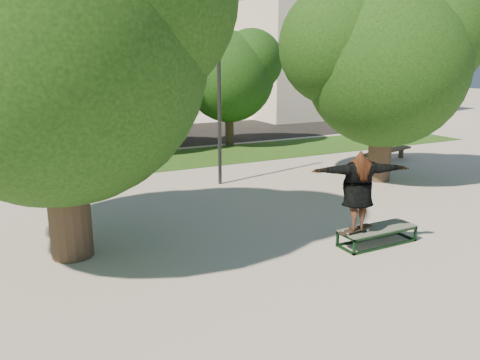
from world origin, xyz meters
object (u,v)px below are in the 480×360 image
bench (387,152)px  car_dark (103,125)px  lamppost (219,87)px  tree_left (47,34)px  tree_right (383,56)px  car_grey (119,129)px  car_silver_b (142,125)px  grind_box (377,236)px  car_silver_a (11,134)px

bench → car_dark: car_dark is taller
lamppost → car_dark: 11.69m
tree_left → lamppost: bearing=36.4°
tree_left → tree_right: (10.21, 1.99, -0.33)m
car_grey → car_silver_b: bearing=18.5°
tree_right → car_grey: 13.45m
tree_left → car_dark: size_ratio=1.66×
lamppost → bench: lamppost is taller
grind_box → car_silver_b: (-0.63, 16.51, 0.59)m
car_grey → car_silver_b: car_silver_b is taller
grind_box → car_silver_a: (-6.80, 16.21, 0.54)m
lamppost → tree_left: bearing=-143.6°
tree_left → tree_right: tree_left is taller
lamppost → car_silver_a: bearing=121.0°
tree_left → car_silver_b: size_ratio=1.33×
lamppost → car_grey: lamppost is taller
lamppost → car_silver_b: size_ratio=1.14×
tree_right → car_dark: 15.11m
tree_left → car_silver_a: bearing=92.6°
tree_right → car_dark: bearing=115.8°
car_silver_b → car_grey: bearing=-156.8°
lamppost → grind_box: lamppost is taller
tree_left → car_silver_b: tree_left is taller
tree_left → bench: tree_left is taller
bench → car_grey: car_grey is taller
bench → car_grey: 12.77m
car_grey → car_silver_b: size_ratio=0.91×
car_grey → car_silver_b: (1.35, 0.52, 0.10)m
lamppost → grind_box: (0.88, -6.37, -2.96)m
tree_left → tree_right: 10.41m
tree_right → lamppost: bearing=158.7°
tree_left → car_dark: (3.79, 15.24, -3.72)m
grind_box → car_grey: size_ratio=0.37×
car_dark → tree_right: bearing=-73.7°
tree_right → grind_box: (-4.04, -4.46, -3.90)m
car_silver_a → car_dark: car_silver_a is taller
tree_right → car_dark: (-6.42, 13.25, -3.39)m
tree_left → lamppost: tree_left is taller
car_silver_a → lamppost: bearing=-68.0°
tree_left → tree_right: size_ratio=1.09×
car_silver_b → grind_box: bearing=-85.6°
car_silver_a → car_silver_b: (6.17, 0.30, 0.05)m
bench → car_silver_a: car_silver_a is taller
lamppost → grind_box: size_ratio=3.39×
grind_box → bench: (6.62, 6.55, 0.20)m
grind_box → car_grey: 16.12m
grind_box → car_grey: bearing=97.0°
grind_box → car_dark: bearing=97.7°
grind_box → car_dark: (-2.38, 17.71, 0.51)m
car_dark → tree_left: bearing=-113.5°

